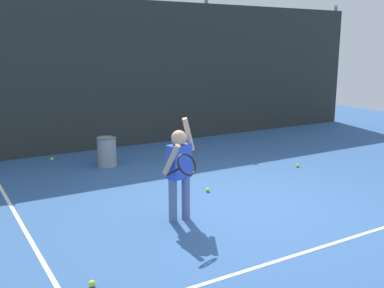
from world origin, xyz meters
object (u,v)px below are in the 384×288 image
Objects in this scene: tennis_player at (179,167)px; tennis_ball_5 at (92,284)px; tennis_ball_0 at (297,165)px; tennis_ball_3 at (208,190)px; ball_hopper at (107,151)px; tennis_ball_1 at (52,159)px.

tennis_ball_5 is (-1.53, -1.03, -0.69)m from tennis_player.
tennis_ball_0 is 1.00× the size of tennis_ball_3.
tennis_ball_5 is at bearing -155.07° from tennis_ball_0.
ball_hopper is 8.52× the size of tennis_ball_1.
tennis_ball_1 is (-0.81, 0.96, -0.26)m from ball_hopper.
tennis_ball_5 is (-2.49, -1.83, 0.00)m from tennis_ball_3.
tennis_ball_5 is at bearing -112.10° from ball_hopper.
tennis_ball_1 and tennis_ball_5 have the same top height.
tennis_ball_5 is at bearing -143.60° from tennis_ball_3.
ball_hopper is at bearing 67.90° from tennis_ball_5.
tennis_ball_1 is (-0.66, 4.07, -0.69)m from tennis_player.
ball_hopper is 2.45m from tennis_ball_3.
tennis_ball_3 is 3.09m from tennis_ball_5.
tennis_ball_1 is 3.64m from tennis_ball_3.
tennis_player is 20.46× the size of tennis_ball_0.
ball_hopper is 8.52× the size of tennis_ball_5.
ball_hopper is 3.64m from tennis_ball_0.
tennis_ball_3 is (-2.26, -0.37, 0.00)m from tennis_ball_0.
tennis_player reaches higher than tennis_ball_1.
tennis_ball_3 is 1.00× the size of tennis_ball_5.
tennis_ball_0 and tennis_ball_5 have the same top height.
ball_hopper is 4.47m from tennis_ball_5.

